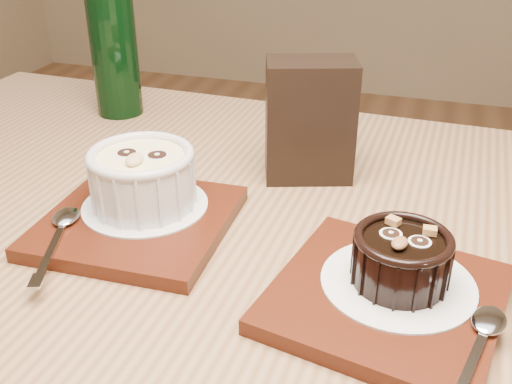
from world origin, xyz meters
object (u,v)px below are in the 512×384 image
(table, at_px, (257,321))
(tray_left, at_px, (138,222))
(green_bottle, at_px, (114,48))
(condiment_stand, at_px, (310,121))
(ramekin_dark, at_px, (401,257))
(ramekin_white, at_px, (142,176))
(tray_right, at_px, (386,299))

(table, distance_m, tray_left, 0.16)
(tray_left, bearing_deg, green_bottle, 121.67)
(condiment_stand, bearing_deg, ramekin_dark, -58.40)
(tray_left, distance_m, ramekin_white, 0.05)
(ramekin_white, height_order, condiment_stand, condiment_stand)
(ramekin_white, height_order, tray_right, ramekin_white)
(tray_left, bearing_deg, table, 0.21)
(tray_left, distance_m, ramekin_dark, 0.27)
(tray_left, xyz_separation_m, green_bottle, (-0.18, 0.29, 0.09))
(table, distance_m, ramekin_dark, 0.19)
(condiment_stand, xyz_separation_m, green_bottle, (-0.32, 0.12, 0.03))
(table, distance_m, condiment_stand, 0.23)
(ramekin_white, bearing_deg, table, -16.23)
(table, distance_m, green_bottle, 0.46)
(table, height_order, tray_left, tray_left)
(tray_right, bearing_deg, ramekin_white, 164.86)
(ramekin_dark, xyz_separation_m, condiment_stand, (-0.13, 0.20, 0.03))
(tray_left, bearing_deg, ramekin_dark, -7.64)
(ramekin_white, height_order, ramekin_dark, ramekin_white)
(condiment_stand, bearing_deg, ramekin_white, -132.85)
(tray_right, xyz_separation_m, green_bottle, (-0.44, 0.34, 0.09))
(ramekin_dark, relative_size, condiment_stand, 0.58)
(condiment_stand, distance_m, green_bottle, 0.34)
(ramekin_white, distance_m, green_bottle, 0.33)
(ramekin_white, relative_size, green_bottle, 0.43)
(ramekin_white, bearing_deg, condiment_stand, 39.67)
(table, relative_size, tray_right, 6.81)
(ramekin_dark, distance_m, condiment_stand, 0.24)
(table, height_order, ramekin_dark, ramekin_dark)
(tray_left, height_order, ramekin_dark, ramekin_dark)
(table, xyz_separation_m, ramekin_white, (-0.13, 0.02, 0.14))
(tray_left, relative_size, ramekin_white, 1.67)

